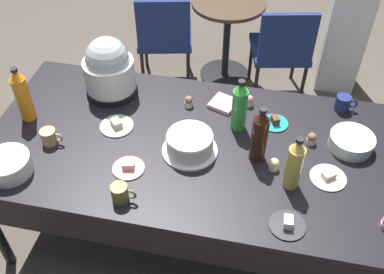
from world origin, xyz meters
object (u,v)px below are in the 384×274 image
object	(u,v)px
potluck_table	(192,152)
coffee_mug_olive	(120,193)
coffee_mug_navy	(343,103)
maroon_chair_left	(165,34)
frosted_layer_cake	(189,144)
soda_bottle_cola	(260,136)
cupcake_mint	(249,101)
round_cafe_table	(227,26)
dessert_plate_teal	(275,122)
coffee_mug_tan	(49,137)
dessert_plate_charcoal	(287,224)
soda_bottle_lime_soda	(239,106)
cupcake_lemon	(189,101)
glass_salad_bowl	(351,142)
dessert_plate_cream	(328,177)
ceramic_snack_bowl	(8,165)
cupcake_vanilla	(312,139)
soda_bottle_orange_juice	(23,96)
cupcake_rose	(274,164)
dessert_plate_sage	(117,125)
water_cooler	(348,22)
maroon_chair_right	(282,48)
cupcake_berry	(25,96)
soda_bottle_ginger_ale	(294,164)
slow_cooker	(109,69)
dessert_plate_coral	(128,167)

from	to	relation	value
potluck_table	coffee_mug_olive	world-z (taller)	coffee_mug_olive
coffee_mug_navy	maroon_chair_left	world-z (taller)	maroon_chair_left
frosted_layer_cake	soda_bottle_cola	world-z (taller)	soda_bottle_cola
cupcake_mint	round_cafe_table	bearing A→B (deg)	103.38
dessert_plate_teal	coffee_mug_tan	distance (m)	1.22
dessert_plate_charcoal	soda_bottle_lime_soda	bearing A→B (deg)	116.83
cupcake_mint	cupcake_lemon	distance (m)	0.35
glass_salad_bowl	maroon_chair_left	distance (m)	1.89
dessert_plate_cream	cupcake_mint	bearing A→B (deg)	133.15
ceramic_snack_bowl	cupcake_vanilla	distance (m)	1.54
dessert_plate_cream	soda_bottle_orange_juice	distance (m)	1.65
maroon_chair_left	cupcake_rose	bearing A→B (deg)	-57.67
dessert_plate_sage	water_cooler	world-z (taller)	water_cooler
coffee_mug_navy	maroon_chair_right	xyz separation A→B (m)	(-0.37, 0.99, -0.30)
dessert_plate_cream	soda_bottle_lime_soda	world-z (taller)	soda_bottle_lime_soda
frosted_layer_cake	water_cooler	distance (m)	2.05
maroon_chair_left	water_cooler	distance (m)	1.48
cupcake_berry	frosted_layer_cake	bearing A→B (deg)	-11.35
round_cafe_table	soda_bottle_ginger_ale	bearing A→B (deg)	-72.76
coffee_mug_tan	coffee_mug_olive	bearing A→B (deg)	-30.49
glass_salad_bowl	maroon_chair_left	world-z (taller)	maroon_chair_left
dessert_plate_charcoal	water_cooler	world-z (taller)	water_cooler
slow_cooker	cupcake_rose	xyz separation A→B (m)	(0.99, -0.42, -0.13)
dessert_plate_coral	coffee_mug_tan	world-z (taller)	coffee_mug_tan
soda_bottle_cola	dessert_plate_cream	bearing A→B (deg)	-10.95
potluck_table	glass_salad_bowl	bearing A→B (deg)	10.41
soda_bottle_orange_juice	soda_bottle_ginger_ale	world-z (taller)	soda_bottle_orange_juice
cupcake_berry	dessert_plate_cream	bearing A→B (deg)	-8.11
soda_bottle_cola	coffee_mug_navy	world-z (taller)	soda_bottle_cola
ceramic_snack_bowl	water_cooler	bearing A→B (deg)	50.72
ceramic_snack_bowl	cupcake_mint	size ratio (longest dim) A/B	3.36
coffee_mug_olive	maroon_chair_right	distance (m)	2.01
soda_bottle_ginger_ale	glass_salad_bowl	bearing A→B (deg)	47.53
slow_cooker	glass_salad_bowl	size ratio (longest dim) A/B	1.57
dessert_plate_sage	maroon_chair_right	world-z (taller)	maroon_chair_right
soda_bottle_cola	coffee_mug_tan	xyz separation A→B (m)	(-1.08, -0.12, -0.11)
cupcake_lemon	soda_bottle_orange_juice	size ratio (longest dim) A/B	0.20
cupcake_berry	soda_bottle_lime_soda	xyz separation A→B (m)	(1.24, 0.03, 0.11)
cupcake_lemon	soda_bottle_ginger_ale	size ratio (longest dim) A/B	0.22
dessert_plate_cream	maroon_chair_left	distance (m)	1.99
dessert_plate_coral	coffee_mug_navy	size ratio (longest dim) A/B	1.31
dessert_plate_charcoal	dessert_plate_coral	bearing A→B (deg)	167.25
cupcake_mint	coffee_mug_tan	distance (m)	1.12
glass_salad_bowl	dessert_plate_cream	xyz separation A→B (m)	(-0.11, -0.25, -0.03)
potluck_table	dessert_plate_coral	size ratio (longest dim) A/B	13.50
potluck_table	dessert_plate_coral	distance (m)	0.37
maroon_chair_left	dessert_plate_teal	bearing A→B (deg)	-51.50
dessert_plate_charcoal	water_cooler	bearing A→B (deg)	79.99
slow_cooker	dessert_plate_coral	world-z (taller)	slow_cooker
dessert_plate_coral	cupcake_mint	size ratio (longest dim) A/B	2.41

